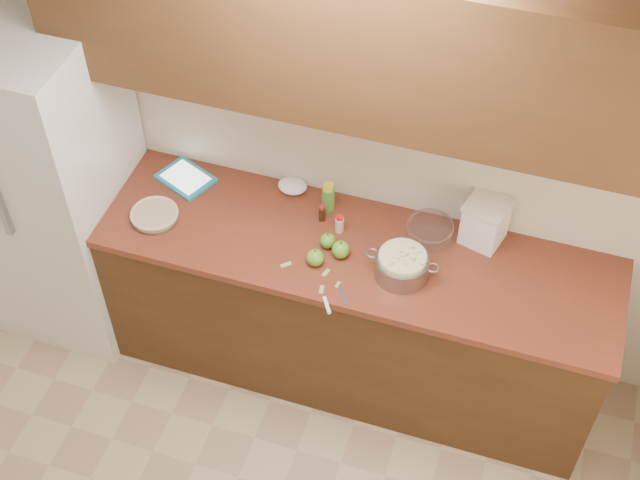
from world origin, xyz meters
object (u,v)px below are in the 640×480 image
(flour_canister, at_px, (485,221))
(tablet, at_px, (186,178))
(pie, at_px, (155,215))
(colander, at_px, (402,265))

(flour_canister, relative_size, tablet, 0.73)
(pie, height_order, tablet, pie)
(tablet, bearing_deg, pie, -73.33)
(flour_canister, xyz_separation_m, tablet, (-1.46, -0.06, -0.11))
(pie, relative_size, colander, 0.71)
(tablet, bearing_deg, flour_canister, 25.85)
(colander, bearing_deg, tablet, 167.33)
(colander, distance_m, tablet, 1.18)
(flour_canister, bearing_deg, pie, -167.10)
(flour_canister, bearing_deg, colander, -133.38)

